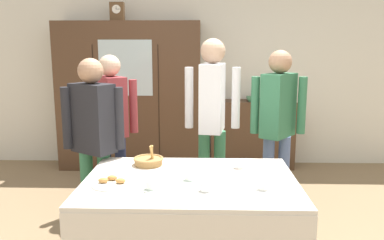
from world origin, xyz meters
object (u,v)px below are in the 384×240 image
Objects in this scene: pastry_plate at (112,183)px; spoon_near_left at (253,178)px; spoon_front_edge at (220,176)px; person_beside_shelf at (212,110)px; bread_basket at (149,161)px; wall_cabinet at (130,96)px; tea_cup_far_left at (206,188)px; tea_cup_mid_right at (239,165)px; person_by_cabinet at (112,118)px; book_stack at (253,99)px; spoon_near_right at (267,169)px; tea_cup_center at (190,177)px; tea_cup_mid_left at (263,187)px; person_behind_table_right at (93,132)px; dining_table at (190,194)px; bookshelf_low at (252,134)px; tea_cup_near_left at (151,186)px; person_behind_table_left at (278,118)px; mantel_clock at (117,12)px.

spoon_near_left is at bearing 8.78° from pastry_plate.
person_beside_shelf is (-0.04, 0.96, 0.33)m from spoon_front_edge.
bread_basket is 0.90m from person_beside_shelf.
person_beside_shelf reaches higher than pastry_plate.
wall_cabinet is 2.99m from tea_cup_far_left.
tea_cup_mid_right is at bearing 22.15° from pastry_plate.
person_by_cabinet reaches higher than pastry_plate.
spoon_front_edge is at bearing -102.04° from book_stack.
spoon_near_right is (1.11, 0.36, -0.01)m from pastry_plate.
person_beside_shelf is at bearing 80.42° from tea_cup_center.
tea_cup_mid_left is 1.09× the size of spoon_front_edge.
person_by_cabinet is (-0.82, 1.18, 0.20)m from tea_cup_center.
spoon_near_left is 0.08× the size of person_behind_table_right.
tea_cup_center is at bearing -47.29° from bread_basket.
spoon_front_edge is (0.10, 0.30, -0.02)m from tea_cup_far_left.
wall_cabinet is 15.08× the size of tea_cup_mid_left.
person_by_cabinet reaches higher than spoon_front_edge.
spoon_near_right is at bearing -5.95° from bread_basket.
dining_table is 1.46m from person_by_cabinet.
tea_cup_far_left is (-0.65, -2.86, 0.29)m from bookshelf_low.
person_behind_table_right is (-1.59, -2.07, 0.48)m from bookshelf_low.
tea_cup_near_left is 1.09× the size of spoon_front_edge.
pastry_plate is 0.16× the size of person_beside_shelf.
tea_cup_mid_right is at bearing 36.56° from dining_table.
tea_cup_center is 0.46× the size of pastry_plate.
person_behind_table_left is (0.80, 1.06, 0.36)m from dining_table.
spoon_front_edge is at bearing -102.04° from bookshelf_low.
person_by_cabinet is (-1.39, 0.90, 0.22)m from spoon_near_right.
book_stack is 0.91× the size of bread_basket.
person_beside_shelf is (0.42, 1.23, 0.30)m from tea_cup_near_left.
tea_cup_near_left is at bearing -109.51° from bookshelf_low.
person_behind_table_left is at bearing -3.81° from person_by_cabinet.
person_beside_shelf is at bearing 104.28° from tea_cup_mid_left.
person_beside_shelf is at bearing -52.09° from mantel_clock.
wall_cabinet is 1.11m from mantel_clock.
person_beside_shelf reaches higher than spoon_near_right.
pastry_plate is at bearing -77.19° from person_by_cabinet.
tea_cup_mid_left is 0.45m from spoon_near_right.
pastry_plate is at bearing -170.06° from dining_table.
wall_cabinet is at bearing 91.93° from person_behind_table_right.
bread_basket is at bearing -22.81° from person_behind_table_right.
wall_cabinet is at bearing 97.84° from pastry_plate.
person_behind_table_right reaches higher than tea_cup_far_left.
dining_table is 6.25× the size of mantel_clock.
book_stack reaches higher than tea_cup_near_left.
dining_table is 0.64m from spoon_near_right.
spoon_near_left is (-0.31, -2.58, -0.22)m from book_stack.
tea_cup_mid_left is at bearing -75.52° from tea_cup_mid_right.
book_stack is 0.14× the size of person_behind_table_right.
spoon_front_edge is (-0.27, 0.26, -0.02)m from tea_cup_mid_left.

